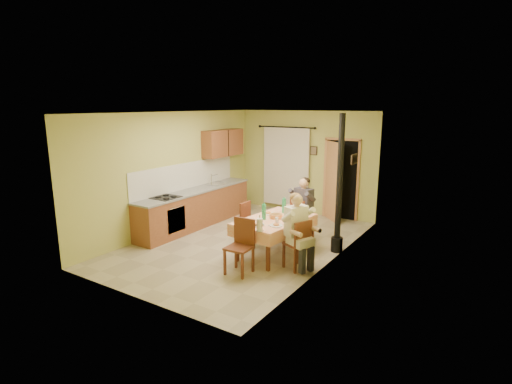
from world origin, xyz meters
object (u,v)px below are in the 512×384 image
Objects in this scene: chair_near at (239,258)px; chair_left at (251,232)px; man_right at (297,223)px; man_far at (303,202)px; dining_table at (274,237)px; stove_flue at (339,203)px; chair_far at (302,228)px; chair_right at (297,254)px.

chair_near is 1.06× the size of chair_left.
chair_left is 1.63m from man_right.
man_far is 1.00× the size of man_right.
dining_table is 1.27× the size of man_right.
man_right is (0.76, 0.73, 0.59)m from chair_near.
stove_flue is at bearing 110.60° from chair_left.
chair_left is at bearing -159.95° from stove_flue.
dining_table is at bearing -97.17° from chair_near.
stove_flue reaches higher than chair_left.
dining_table is 1.80× the size of chair_near.
stove_flue is at bearing 9.22° from man_right.
stove_flue is (0.91, -0.22, 0.73)m from chair_far.
dining_table is 1.46m from stove_flue.
man_far is 0.95m from stove_flue.
dining_table is at bearing -78.36° from chair_far.
chair_left is 0.67× the size of man_far.
stove_flue is at bearing 1.94° from chair_far.
man_far is 0.50× the size of stove_flue.
chair_far is 0.98× the size of chair_near.
chair_near reaches higher than chair_right.
chair_far is 1.02× the size of chair_right.
chair_near is 0.71× the size of man_far.
man_far reaches higher than dining_table.
chair_left is at bearing 166.20° from dining_table.
chair_far is at bearing 46.13° from chair_right.
man_right is (0.61, -1.45, 0.59)m from chair_far.
man_right is 1.27m from stove_flue.
chair_left is at bearing 89.48° from chair_right.
stove_flue reaches higher than dining_table.
chair_right is 0.68× the size of man_far.
chair_left is (-0.63, 1.34, -0.00)m from chair_near.
chair_near is at bearing 25.67° from chair_left.
man_right is at bearing 90.00° from chair_right.
chair_far is at bearing -90.00° from man_far.
stove_flue is (1.07, 1.96, 0.73)m from chair_near.
chair_left is at bearing 89.47° from man_right.
man_far is at bearing 91.52° from dining_table.
chair_right is 1.02× the size of chair_left.
chair_far reaches higher than chair_right.
man_right is 0.50× the size of stove_flue.
chair_near is 1.06m from chair_right.
dining_table is at bearing 85.36° from chair_right.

